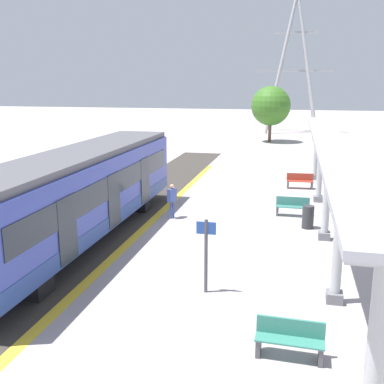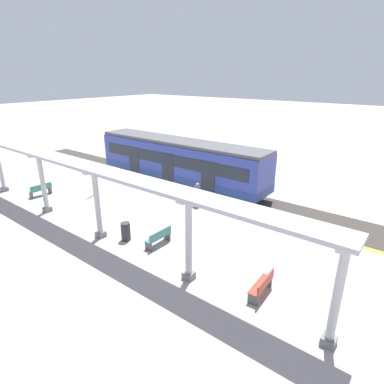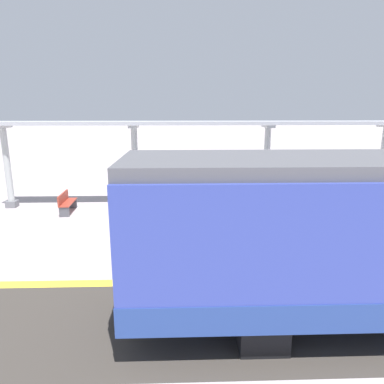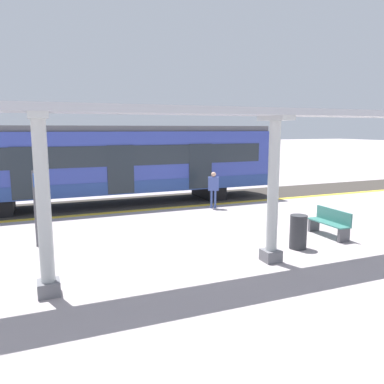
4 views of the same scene
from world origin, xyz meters
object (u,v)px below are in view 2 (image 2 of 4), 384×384
at_px(train_near_carriage, 179,161).
at_px(platform_info_sign, 93,177).
at_px(canopy_pillar_third, 97,204).
at_px(bench_far_end, 262,285).
at_px(canopy_pillar_nearest, 0,166).
at_px(canopy_pillar_second, 43,183).
at_px(trash_bin, 126,231).
at_px(canopy_pillar_fourth, 189,239).
at_px(bench_mid_platform, 41,190).
at_px(canopy_pillar_fifth, 337,296).
at_px(passenger_waiting_near_edge, 198,191).
at_px(bench_near_end, 159,237).

xyz_separation_m(train_near_carriage, platform_info_sign, (5.44, -3.32, -0.51)).
distance_m(canopy_pillar_third, bench_far_end, 8.98).
xyz_separation_m(canopy_pillar_nearest, platform_info_sign, (-3.60, 5.82, -0.53)).
distance_m(canopy_pillar_second, trash_bin, 6.83).
xyz_separation_m(trash_bin, platform_info_sign, (-3.00, -6.83, 0.85)).
relative_size(canopy_pillar_second, bench_far_end, 2.41).
distance_m(canopy_pillar_fourth, bench_mid_platform, 14.32).
relative_size(train_near_carriage, canopy_pillar_second, 3.92).
height_order(canopy_pillar_fourth, canopy_pillar_fifth, same).
bearing_deg(train_near_carriage, bench_mid_platform, -37.64).
bearing_deg(bench_far_end, canopy_pillar_nearest, -87.43).
bearing_deg(platform_info_sign, canopy_pillar_fifth, 78.10).
distance_m(trash_bin, passenger_waiting_near_edge, 5.93).
height_order(canopy_pillar_nearest, bench_mid_platform, canopy_pillar_nearest).
relative_size(canopy_pillar_second, bench_near_end, 2.44).
bearing_deg(canopy_pillar_fourth, passenger_waiting_near_edge, -145.58).
bearing_deg(bench_mid_platform, canopy_pillar_third, 81.94).
bearing_deg(trash_bin, train_near_carriage, -157.39).
height_order(canopy_pillar_third, canopy_pillar_fourth, same).
distance_m(train_near_carriage, canopy_pillar_second, 9.57).
bearing_deg(canopy_pillar_third, canopy_pillar_fifth, 90.00).
bearing_deg(canopy_pillar_third, canopy_pillar_nearest, -90.00).
distance_m(canopy_pillar_nearest, bench_near_end, 14.49).
xyz_separation_m(canopy_pillar_fifth, bench_near_end, (-1.25, -8.53, -1.42)).
bearing_deg(passenger_waiting_near_edge, trash_bin, -1.51).
bearing_deg(platform_info_sign, bench_near_end, 74.63).
xyz_separation_m(canopy_pillar_second, passenger_waiting_near_edge, (-6.51, 6.81, -0.89)).
height_order(train_near_carriage, bench_near_end, train_near_carriage).
bearing_deg(bench_far_end, trash_bin, -87.70).
relative_size(bench_mid_platform, platform_info_sign, 0.69).
distance_m(canopy_pillar_second, canopy_pillar_fourth, 11.28).
height_order(canopy_pillar_nearest, canopy_pillar_second, same).
height_order(canopy_pillar_fifth, passenger_waiting_near_edge, canopy_pillar_fifth).
bearing_deg(bench_mid_platform, train_near_carriage, 142.36).
height_order(bench_far_end, trash_bin, trash_bin).
bearing_deg(train_near_carriage, platform_info_sign, -31.37).
bearing_deg(canopy_pillar_third, train_near_carriage, -166.30).
xyz_separation_m(canopy_pillar_nearest, passenger_waiting_near_edge, (-6.51, 12.80, -0.89)).
relative_size(bench_near_end, platform_info_sign, 0.68).
bearing_deg(trash_bin, canopy_pillar_fifth, 86.63).
xyz_separation_m(canopy_pillar_nearest, canopy_pillar_fourth, (0.00, 17.26, 0.00)).
bearing_deg(trash_bin, bench_near_end, 110.45).
bearing_deg(bench_near_end, canopy_pillar_fourth, 66.66).
bearing_deg(canopy_pillar_nearest, trash_bin, 92.74).
height_order(canopy_pillar_nearest, canopy_pillar_fourth, same).
bearing_deg(trash_bin, platform_info_sign, -113.69).
bearing_deg(bench_far_end, passenger_waiting_near_edge, -127.31).
relative_size(canopy_pillar_third, bench_mid_platform, 2.43).
bearing_deg(passenger_waiting_near_edge, canopy_pillar_fourth, 34.42).
height_order(train_near_carriage, passenger_waiting_near_edge, train_near_carriage).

